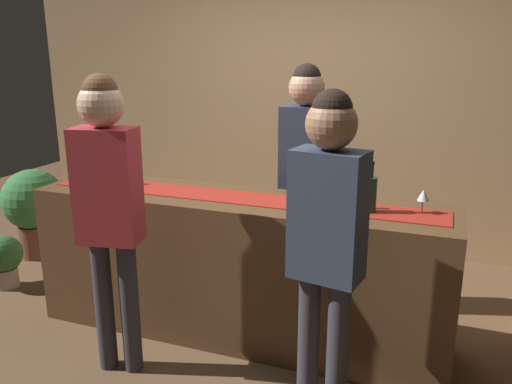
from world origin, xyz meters
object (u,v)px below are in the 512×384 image
object	(u,v)px
customer_sipping	(327,227)
potted_plant_tall	(34,206)
wine_bottle_clear	(297,185)
wine_glass_near_customer	(128,170)
wine_glass_far_end	(423,196)
wine_bottle_amber	(330,190)
potted_plant_small	(4,258)
bartender	(305,159)
customer_browsing	(108,195)
wine_glass_mid_counter	(87,167)
wine_bottle_green	(370,194)

from	to	relation	value
customer_sipping	potted_plant_tall	bearing A→B (deg)	167.59
wine_bottle_clear	wine_glass_near_customer	bearing A→B (deg)	179.89
wine_glass_far_end	customer_sipping	size ratio (longest dim) A/B	0.08
wine_bottle_amber	wine_bottle_clear	distance (m)	0.22
wine_glass_near_customer	wine_glass_far_end	bearing A→B (deg)	0.86
wine_glass_near_customer	potted_plant_small	size ratio (longest dim) A/B	0.33
wine_bottle_amber	wine_glass_near_customer	size ratio (longest dim) A/B	2.10
bartender	potted_plant_tall	xyz separation A→B (m)	(-2.56, 0.04, -0.64)
customer_browsing	potted_plant_tall	bearing A→B (deg)	133.77
wine_bottle_amber	wine_glass_mid_counter	bearing A→B (deg)	178.67
customer_sipping	potted_plant_tall	size ratio (longest dim) A/B	2.08
wine_bottle_green	customer_sipping	world-z (taller)	customer_sipping
wine_bottle_green	wine_glass_mid_counter	xyz separation A→B (m)	(-1.99, 0.04, -0.01)
bartender	customer_browsing	size ratio (longest dim) A/B	1.02
wine_bottle_clear	potted_plant_small	size ratio (longest dim) A/B	0.70
customer_sipping	customer_browsing	distance (m)	1.24
wine_bottle_amber	potted_plant_tall	distance (m)	3.01
potted_plant_tall	wine_bottle_amber	bearing A→B (deg)	-12.71
wine_bottle_green	bartender	bearing A→B (deg)	132.24
wine_bottle_green	wine_glass_near_customer	size ratio (longest dim) A/B	2.10
wine_bottle_amber	potted_plant_small	world-z (taller)	wine_bottle_amber
wine_glass_far_end	customer_browsing	xyz separation A→B (m)	(-1.63, -0.68, 0.03)
potted_plant_tall	bartender	bearing A→B (deg)	-1.00
wine_bottle_amber	potted_plant_tall	bearing A→B (deg)	167.29
wine_bottle_clear	wine_glass_far_end	distance (m)	0.73
wine_bottle_clear	potted_plant_small	bearing A→B (deg)	-179.00
wine_glass_mid_counter	customer_sipping	distance (m)	1.98
wine_bottle_green	wine_glass_mid_counter	distance (m)	1.99
customer_sipping	wine_glass_far_end	bearing A→B (deg)	70.07
wine_bottle_green	wine_bottle_clear	world-z (taller)	same
wine_glass_mid_counter	wine_glass_far_end	world-z (taller)	same
wine_glass_far_end	customer_sipping	xyz separation A→B (m)	(-0.40, -0.69, -0.01)
wine_bottle_amber	customer_sipping	world-z (taller)	customer_sipping
customer_browsing	potted_plant_small	xyz separation A→B (m)	(-1.51, 0.61, -0.84)
wine_bottle_clear	customer_sipping	xyz separation A→B (m)	(0.34, -0.66, -0.02)
wine_bottle_green	wine_bottle_clear	size ratio (longest dim) A/B	1.00
wine_glass_mid_counter	potted_plant_tall	size ratio (longest dim) A/B	0.18
wine_bottle_green	wine_bottle_amber	xyz separation A→B (m)	(-0.23, -0.00, 0.00)
customer_sipping	potted_plant_small	world-z (taller)	customer_sipping
customer_browsing	potted_plant_tall	xyz separation A→B (m)	(-1.77, 1.25, -0.62)
wine_bottle_clear	wine_glass_mid_counter	distance (m)	1.54
wine_glass_near_customer	potted_plant_small	distance (m)	1.45
wine_bottle_clear	wine_glass_far_end	size ratio (longest dim) A/B	2.10
wine_bottle_green	wine_glass_near_customer	world-z (taller)	wine_bottle_green
wine_bottle_green	bartender	distance (m)	0.82
wine_bottle_clear	wine_glass_mid_counter	world-z (taller)	wine_bottle_clear
potted_plant_small	customer_browsing	bearing A→B (deg)	-21.99
potted_plant_small	wine_glass_near_customer	bearing A→B (deg)	2.13
wine_bottle_clear	potted_plant_tall	distance (m)	2.79
customer_sipping	customer_browsing	world-z (taller)	customer_browsing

